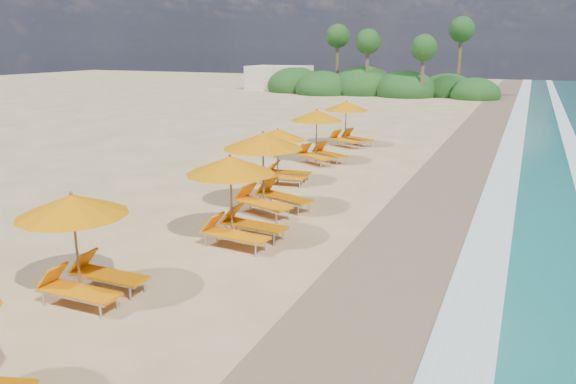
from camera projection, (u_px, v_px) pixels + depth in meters
The scene contains 11 objects.
ground at pixel (288, 231), 16.34m from camera, with size 160.00×160.00×0.00m, color #D7B37E.
wet_sand at pixel (425, 250), 14.80m from camera, with size 4.00×160.00×0.01m, color #806A4C.
surf_foam at pixel (535, 265), 13.75m from camera, with size 4.00×160.00×0.01m.
station_2 at pixel (82, 240), 11.74m from camera, with size 2.54×2.34×2.37m.
station_3 at pixel (237, 194), 15.09m from camera, with size 2.83×2.65×2.49m.
station_4 at pixel (268, 167), 17.92m from camera, with size 3.39×3.31×2.67m.
station_5 at pixel (282, 152), 21.76m from camera, with size 2.55×2.41×2.20m.
station_6 at pixel (319, 133), 25.43m from camera, with size 3.34×3.34×2.49m.
station_7 at pixel (348, 121), 29.70m from camera, with size 3.24×3.24×2.44m.
treeline at pixel (371, 85), 60.23m from camera, with size 25.80×8.80×9.74m.
beach_building at pixel (279, 78), 66.97m from camera, with size 7.00×5.00×2.80m, color beige.
Camera 1 is at (6.16, -14.20, 5.35)m, focal length 34.52 mm.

